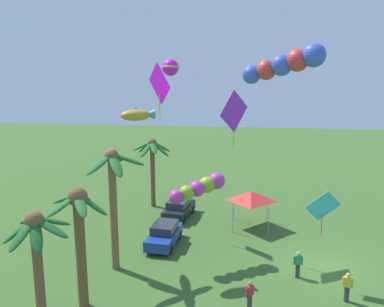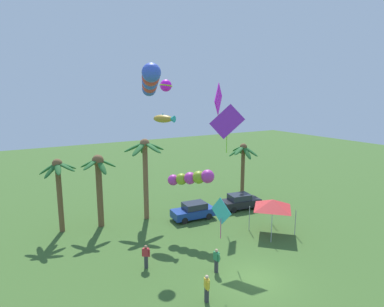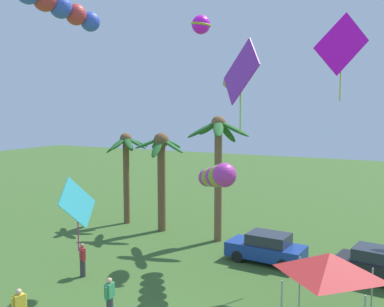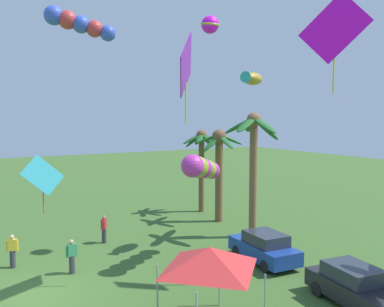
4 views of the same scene
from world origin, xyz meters
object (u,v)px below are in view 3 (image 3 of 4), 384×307
kite_fish_1 (232,82)px  palm_tree_2 (218,150)px  palm_tree_3 (161,162)px  spectator_0 (83,260)px  kite_diamond_2 (241,73)px  kite_tube_3 (57,5)px  kite_diamond_4 (342,45)px  kite_ball_5 (201,25)px  kite_tube_0 (216,176)px  spectator_2 (110,298)px  festival_tent (329,264)px  parked_car_0 (266,248)px  palm_tree_0 (126,157)px  kite_diamond_6 (77,204)px  parked_car_1 (380,265)px

kite_fish_1 → palm_tree_2: bearing=136.9°
palm_tree_3 → spectator_0: size_ratio=3.96×
kite_diamond_2 → kite_tube_3: kite_tube_3 is taller
kite_diamond_4 → kite_ball_5: bearing=-162.5°
palm_tree_2 → kite_ball_5: 7.35m
kite_ball_5 → kite_tube_0: bearing=-44.0°
kite_diamond_4 → palm_tree_2: bearing=168.8°
spectator_2 → kite_tube_3: kite_tube_3 is taller
festival_tent → kite_ball_5: size_ratio=2.63×
kite_tube_0 → kite_diamond_2: 5.27m
parked_car_0 → kite_diamond_2: (0.22, -4.56, 8.44)m
palm_tree_2 → spectator_2: (0.33, -10.75, -4.59)m
palm_tree_2 → palm_tree_3: (-4.08, 0.38, -0.99)m
palm_tree_0 → kite_tube_3: size_ratio=1.76×
palm_tree_3 → kite_tube_0: 8.03m
palm_tree_2 → kite_fish_1: 4.20m
palm_tree_0 → festival_tent: 17.48m
festival_tent → kite_diamond_6: size_ratio=1.09×
palm_tree_3 → kite_ball_5: 9.55m
palm_tree_0 → kite_diamond_2: bearing=-34.8°
kite_fish_1 → kite_diamond_4: size_ratio=0.52×
kite_tube_3 → kite_diamond_4: bearing=37.7°
palm_tree_0 → spectator_0: bearing=-66.9°
spectator_0 → kite_diamond_2: (7.26, 1.19, 8.37)m
kite_ball_5 → kite_diamond_6: bearing=-94.4°
spectator_0 → kite_diamond_6: 6.23m
parked_car_1 → kite_diamond_4: kite_diamond_4 is taller
palm_tree_0 → palm_tree_3: 3.12m
spectator_2 → kite_tube_0: size_ratio=0.49×
spectator_0 → kite_diamond_4: (10.23, 6.62, 9.94)m
parked_car_1 → kite_ball_5: (-8.51, -1.04, 11.16)m
spectator_0 → parked_car_0: bearing=39.3°
kite_ball_5 → kite_diamond_6: size_ratio=0.41×
palm_tree_3 → spectator_2: palm_tree_3 is taller
spectator_2 → palm_tree_0: bearing=122.7°
spectator_2 → parked_car_1: bearing=44.1°
palm_tree_0 → kite_diamond_4: bearing=-9.2°
spectator_2 → kite_diamond_6: 3.89m
festival_tent → kite_tube_0: kite_tube_0 is taller
palm_tree_2 → spectator_2: palm_tree_2 is taller
kite_tube_0 → kite_diamond_2: (1.89, -1.95, 4.52)m
kite_fish_1 → kite_diamond_6: 11.65m
palm_tree_0 → spectator_0: palm_tree_0 is taller
palm_tree_2 → festival_tent: size_ratio=2.59×
spectator_2 → kite_diamond_4: size_ratio=0.38×
parked_car_1 → kite_tube_0: kite_tube_0 is taller
palm_tree_2 → spectator_0: palm_tree_2 is taller
palm_tree_2 → festival_tent: 11.55m
palm_tree_0 → palm_tree_3: bearing=-9.6°
kite_fish_1 → kite_diamond_4: 5.76m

